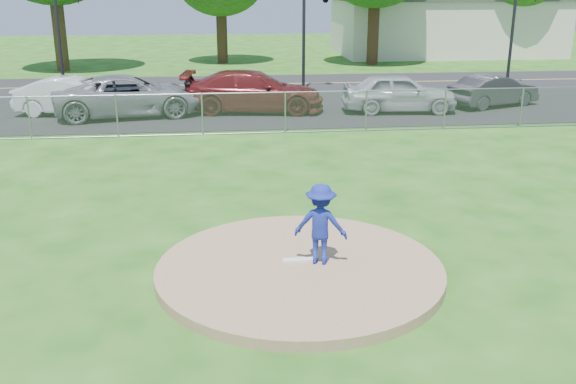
% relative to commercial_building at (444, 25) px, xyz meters
% --- Properties ---
extents(ground, '(120.00, 120.00, 0.00)m').
position_rel_commercial_building_xyz_m(ground, '(-16.00, -28.00, -2.16)').
color(ground, '#1C5011').
rests_on(ground, ground).
extents(pitchers_mound, '(5.40, 5.40, 0.20)m').
position_rel_commercial_building_xyz_m(pitchers_mound, '(-16.00, -38.00, -2.06)').
color(pitchers_mound, '#977453').
rests_on(pitchers_mound, ground).
extents(pitching_rubber, '(0.60, 0.15, 0.04)m').
position_rel_commercial_building_xyz_m(pitching_rubber, '(-16.00, -37.80, -1.94)').
color(pitching_rubber, white).
rests_on(pitching_rubber, pitchers_mound).
extents(chain_link_fence, '(40.00, 0.06, 1.50)m').
position_rel_commercial_building_xyz_m(chain_link_fence, '(-16.00, -26.00, -1.41)').
color(chain_link_fence, gray).
rests_on(chain_link_fence, ground).
extents(parking_lot, '(50.00, 8.00, 0.01)m').
position_rel_commercial_building_xyz_m(parking_lot, '(-16.00, -21.50, -2.15)').
color(parking_lot, black).
rests_on(parking_lot, ground).
extents(street, '(60.00, 7.00, 0.01)m').
position_rel_commercial_building_xyz_m(street, '(-16.00, -14.00, -2.16)').
color(street, black).
rests_on(street, ground).
extents(commercial_building, '(16.40, 9.40, 4.30)m').
position_rel_commercial_building_xyz_m(commercial_building, '(0.00, 0.00, 0.00)').
color(commercial_building, beige).
rests_on(commercial_building, ground).
extents(traffic_signal_left, '(1.28, 0.20, 5.60)m').
position_rel_commercial_building_xyz_m(traffic_signal_left, '(-24.76, -16.00, 1.20)').
color(traffic_signal_left, black).
rests_on(traffic_signal_left, ground).
extents(traffic_signal_right, '(1.28, 0.20, 5.60)m').
position_rel_commercial_building_xyz_m(traffic_signal_right, '(-1.76, -16.00, 1.20)').
color(traffic_signal_right, black).
rests_on(traffic_signal_right, ground).
extents(pitcher, '(1.13, 0.85, 1.55)m').
position_rel_commercial_building_xyz_m(pitcher, '(-15.60, -37.90, -1.19)').
color(pitcher, navy).
rests_on(pitcher, pitchers_mound).
extents(traffic_cone, '(0.31, 0.31, 0.60)m').
position_rel_commercial_building_xyz_m(traffic_cone, '(-21.80, -22.33, -1.85)').
color(traffic_cone, '#FF600D').
rests_on(traffic_cone, parking_lot).
extents(parked_car_white, '(4.87, 2.38, 1.54)m').
position_rel_commercial_building_xyz_m(parked_car_white, '(-23.39, -21.66, -1.38)').
color(parked_car_white, silver).
rests_on(parked_car_white, parking_lot).
extents(parked_car_gray, '(6.40, 3.78, 1.67)m').
position_rel_commercial_building_xyz_m(parked_car_gray, '(-21.05, -22.14, -1.32)').
color(parked_car_gray, gray).
rests_on(parked_car_gray, parking_lot).
extents(parked_car_darkred, '(6.18, 3.11, 1.72)m').
position_rel_commercial_building_xyz_m(parked_car_darkred, '(-15.92, -21.79, -1.29)').
color(parked_car_darkred, '#5B1617').
rests_on(parked_car_darkred, parking_lot).
extents(parked_car_pearl, '(4.93, 2.30, 1.63)m').
position_rel_commercial_building_xyz_m(parked_car_pearl, '(-9.78, -22.52, -1.33)').
color(parked_car_pearl, '#B1B3B6').
rests_on(parked_car_pearl, parking_lot).
extents(parked_car_charcoal, '(4.44, 2.94, 1.38)m').
position_rel_commercial_building_xyz_m(parked_car_charcoal, '(-5.23, -21.70, -1.46)').
color(parked_car_charcoal, '#2A2A2D').
rests_on(parked_car_charcoal, parking_lot).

